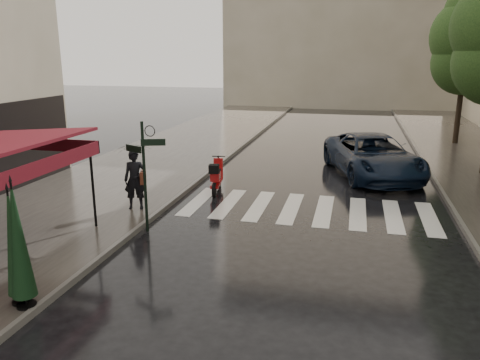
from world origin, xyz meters
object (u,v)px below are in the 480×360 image
at_px(parasol_front, 18,240).
at_px(parasol_back, 14,242).
at_px(pedestrian_with_umbrella, 134,156).
at_px(parked_car, 373,156).
at_px(scooter, 216,177).

height_order(parasol_front, parasol_back, parasol_front).
xyz_separation_m(pedestrian_with_umbrella, parked_car, (7.31, 6.48, -0.98)).
height_order(scooter, parked_car, parked_car).
relative_size(parasol_front, parasol_back, 1.08).
distance_m(parked_car, parasol_front, 14.17).
xyz_separation_m(scooter, parked_car, (5.49, 3.78, 0.28)).
xyz_separation_m(pedestrian_with_umbrella, parasol_back, (0.40, -5.88, -0.42)).
bearing_deg(pedestrian_with_umbrella, parasol_back, -102.90).
relative_size(scooter, parasol_back, 0.76).
relative_size(scooter, parked_car, 0.30).
distance_m(pedestrian_with_umbrella, parasol_front, 6.02).
relative_size(pedestrian_with_umbrella, parasol_front, 1.00).
relative_size(parked_car, parasol_back, 2.55).
bearing_deg(pedestrian_with_umbrella, parasol_front, -101.24).
relative_size(pedestrian_with_umbrella, scooter, 1.41).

